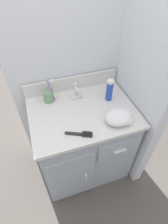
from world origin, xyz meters
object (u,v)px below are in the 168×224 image
Objects in this scene: shaving_cream_can at (109,90)px; hand_towel at (120,118)px; toothbrush_cup at (48,96)px; hairbrush at (83,134)px.

hand_towel is at bearing -96.31° from shaving_cream_can.
hairbrush is at bearing -70.42° from toothbrush_cup.
shaving_cream_can is 0.26m from hand_towel.
shaving_cream_can is (0.46, -0.13, 0.04)m from toothbrush_cup.
hand_towel is at bearing -41.56° from toothbrush_cup.
shaving_cream_can is 0.91× the size of hand_towel.
hand_towel is at bearing 30.92° from hairbrush.
toothbrush_cup is 1.01× the size of hand_towel.
hairbrush is at bearing -173.90° from hand_towel.
hairbrush is 0.90× the size of hand_towel.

